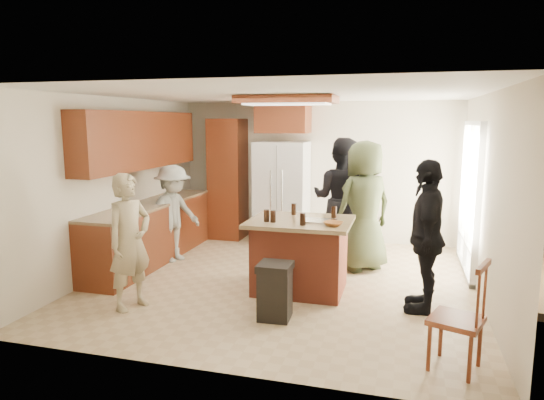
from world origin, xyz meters
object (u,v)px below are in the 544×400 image
(person_front_left, at_px, (130,242))
(person_behind_right, at_px, (364,206))
(trash_bin, at_px, (275,291))
(person_behind_left, at_px, (341,199))
(spindle_chair, at_px, (459,320))
(person_side_right, at_px, (426,236))
(refrigerator, at_px, (282,192))
(person_counter, at_px, (173,214))
(kitchen_island, at_px, (300,255))

(person_front_left, height_order, person_behind_right, person_behind_right)
(person_behind_right, bearing_deg, trash_bin, 27.96)
(person_behind_left, bearing_deg, spindle_chair, 124.09)
(person_front_left, relative_size, spindle_chair, 1.59)
(person_side_right, height_order, refrigerator, refrigerator)
(person_behind_left, distance_m, trash_bin, 2.71)
(person_behind_right, distance_m, refrigerator, 2.01)
(person_front_left, height_order, refrigerator, refrigerator)
(trash_bin, xyz_separation_m, spindle_chair, (1.83, -0.66, 0.13))
(person_behind_left, xyz_separation_m, person_counter, (-2.47, -0.85, -0.21))
(person_front_left, distance_m, person_counter, 1.93)
(person_side_right, xyz_separation_m, kitchen_island, (-1.51, 0.25, -0.40))
(person_behind_left, height_order, spindle_chair, person_behind_left)
(person_side_right, distance_m, refrigerator, 3.56)
(person_side_right, distance_m, spindle_chair, 1.43)
(person_behind_left, height_order, kitchen_island, person_behind_left)
(person_counter, height_order, kitchen_island, person_counter)
(person_behind_left, height_order, person_behind_right, person_behind_left)
(person_front_left, distance_m, refrigerator, 3.61)
(kitchen_island, bearing_deg, person_front_left, -148.61)
(refrigerator, xyz_separation_m, spindle_chair, (2.60, -4.01, -0.45))
(person_side_right, bearing_deg, refrigerator, -136.07)
(person_behind_left, xyz_separation_m, trash_bin, (-0.37, -2.60, -0.64))
(trash_bin, distance_m, spindle_chair, 1.95)
(person_front_left, xyz_separation_m, person_behind_right, (2.47, 2.21, 0.15))
(refrigerator, distance_m, trash_bin, 3.49)
(person_side_right, distance_m, kitchen_island, 1.58)
(person_behind_left, bearing_deg, refrigerator, -23.26)
(person_behind_right, height_order, kitchen_island, person_behind_right)
(person_front_left, bearing_deg, kitchen_island, -38.62)
(person_counter, xyz_separation_m, kitchen_island, (2.18, -0.81, -0.27))
(person_front_left, height_order, person_behind_left, person_behind_left)
(person_behind_left, height_order, refrigerator, person_behind_left)
(person_side_right, bearing_deg, person_behind_right, -147.37)
(person_side_right, height_order, kitchen_island, person_side_right)
(person_counter, bearing_deg, person_side_right, -83.08)
(kitchen_island, relative_size, trash_bin, 2.03)
(person_behind_right, bearing_deg, refrigerator, -80.96)
(person_behind_left, xyz_separation_m, person_behind_right, (0.41, -0.53, -0.01))
(trash_bin, relative_size, spindle_chair, 0.63)
(person_front_left, bearing_deg, spindle_chair, -78.43)
(kitchen_island, bearing_deg, person_behind_left, 79.96)
(person_behind_right, distance_m, spindle_chair, 2.97)
(kitchen_island, bearing_deg, spindle_chair, -42.48)
(refrigerator, height_order, trash_bin, refrigerator)
(person_behind_left, distance_m, refrigerator, 1.37)
(person_front_left, bearing_deg, person_counter, 32.06)
(refrigerator, height_order, spindle_chair, refrigerator)
(spindle_chair, bearing_deg, person_behind_left, 114.09)
(kitchen_island, distance_m, trash_bin, 0.96)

